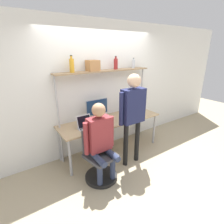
# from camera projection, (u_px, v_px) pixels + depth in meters

# --- Properties ---
(ground_plane) EXTENTS (12.00, 12.00, 0.00)m
(ground_plane) POSITION_uv_depth(u_px,v_px,m) (121.00, 158.00, 3.63)
(ground_plane) COLOR tan
(wall_back) EXTENTS (8.00, 0.06, 2.70)m
(wall_back) POSITION_uv_depth(u_px,v_px,m) (101.00, 88.00, 3.73)
(wall_back) COLOR white
(wall_back) RESTS_ON ground_plane
(desk) EXTENTS (2.20, 0.67, 0.75)m
(desk) POSITION_uv_depth(u_px,v_px,m) (111.00, 122.00, 3.67)
(desk) COLOR tan
(desk) RESTS_ON ground_plane
(shelf_unit) EXTENTS (2.09, 0.25, 1.74)m
(shelf_unit) POSITION_uv_depth(u_px,v_px,m) (105.00, 82.00, 3.55)
(shelf_unit) COLOR #997A56
(shelf_unit) RESTS_ON ground_plane
(monitor) EXTENTS (0.50, 0.16, 0.43)m
(monitor) POSITION_uv_depth(u_px,v_px,m) (97.00, 108.00, 3.60)
(monitor) COLOR #B7B7BC
(monitor) RESTS_ON desk
(laptop) EXTENTS (0.28, 0.25, 0.24)m
(laptop) POSITION_uv_depth(u_px,v_px,m) (85.00, 125.00, 3.22)
(laptop) COLOR silver
(laptop) RESTS_ON desk
(cell_phone) EXTENTS (0.07, 0.15, 0.01)m
(cell_phone) POSITION_uv_depth(u_px,v_px,m) (98.00, 126.00, 3.35)
(cell_phone) COLOR silver
(cell_phone) RESTS_ON desk
(office_chair) EXTENTS (0.56, 0.56, 0.92)m
(office_chair) POSITION_uv_depth(u_px,v_px,m) (99.00, 163.00, 3.01)
(office_chair) COLOR black
(office_chair) RESTS_ON ground_plane
(person_seated) EXTENTS (0.55, 0.47, 1.37)m
(person_seated) POSITION_uv_depth(u_px,v_px,m) (101.00, 137.00, 2.80)
(person_seated) COLOR #2D3856
(person_seated) RESTS_ON ground_plane
(person_standing) EXTENTS (0.60, 0.24, 1.75)m
(person_standing) POSITION_uv_depth(u_px,v_px,m) (133.00, 109.00, 3.13)
(person_standing) COLOR black
(person_standing) RESTS_ON ground_plane
(bottle_amber) EXTENTS (0.08, 0.08, 0.30)m
(bottle_amber) POSITION_uv_depth(u_px,v_px,m) (72.00, 65.00, 3.07)
(bottle_amber) COLOR gold
(bottle_amber) RESTS_ON shelf_unit
(bottle_red) EXTENTS (0.08, 0.08, 0.26)m
(bottle_red) POSITION_uv_depth(u_px,v_px,m) (116.00, 64.00, 3.57)
(bottle_red) COLOR maroon
(bottle_red) RESTS_ON shelf_unit
(bottle_clear) EXTENTS (0.07, 0.07, 0.22)m
(bottle_clear) POSITION_uv_depth(u_px,v_px,m) (133.00, 64.00, 3.83)
(bottle_clear) COLOR silver
(bottle_clear) RESTS_ON shelf_unit
(storage_box) EXTENTS (0.21, 0.22, 0.20)m
(storage_box) POSITION_uv_depth(u_px,v_px,m) (93.00, 66.00, 3.30)
(storage_box) COLOR #B27A47
(storage_box) RESTS_ON shelf_unit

